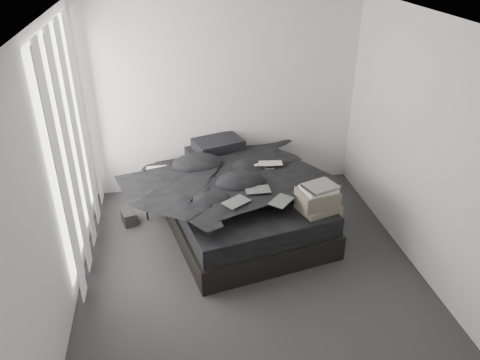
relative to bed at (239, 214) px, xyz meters
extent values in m
cube|color=#323134|center=(-0.03, -1.02, -0.15)|extent=(3.60, 4.20, 0.01)
cube|color=white|center=(-0.03, -1.02, 2.45)|extent=(3.60, 4.20, 0.01)
cube|color=white|center=(-0.03, 1.08, 1.15)|extent=(3.60, 0.01, 2.60)
cube|color=white|center=(-0.03, -3.12, 1.15)|extent=(3.60, 0.01, 2.60)
cube|color=white|center=(-1.83, -1.02, 1.15)|extent=(0.01, 4.20, 2.60)
cube|color=white|center=(1.77, -1.02, 1.15)|extent=(0.01, 4.20, 2.60)
cube|color=white|center=(-1.81, -0.12, 1.20)|extent=(0.02, 2.00, 2.30)
cube|color=white|center=(-1.76, -0.12, 1.13)|extent=(0.06, 2.12, 2.48)
cube|color=black|center=(0.00, 0.00, 0.00)|extent=(2.08, 2.49, 0.30)
cube|color=black|center=(0.00, 0.00, 0.27)|extent=(2.00, 2.41, 0.23)
imported|color=black|center=(0.01, -0.05, 0.51)|extent=(1.97, 2.17, 0.26)
cube|color=black|center=(-0.23, 0.82, 0.46)|extent=(0.74, 0.57, 0.15)
cube|color=black|center=(-0.15, 0.81, 0.60)|extent=(0.72, 0.60, 0.14)
imported|color=silver|center=(0.38, 0.14, 0.65)|extent=(0.37, 0.26, 0.03)
cube|color=black|center=(-0.14, -0.63, 0.64)|extent=(0.33, 0.30, 0.01)
cube|color=black|center=(0.14, -0.40, 0.65)|extent=(0.28, 0.18, 0.01)
cube|color=black|center=(0.34, -0.69, 0.65)|extent=(0.32, 0.33, 0.01)
cylinder|color=black|center=(-0.98, 0.39, 0.18)|extent=(0.42, 0.42, 0.65)
cube|color=white|center=(-0.97, 0.38, 0.51)|extent=(0.26, 0.19, 0.01)
cube|color=black|center=(-1.36, 0.25, -0.07)|extent=(0.21, 0.26, 0.16)
cube|color=black|center=(0.77, -0.64, 0.02)|extent=(0.53, 0.46, 0.34)
cube|color=#635B4E|center=(0.78, -0.65, 0.32)|extent=(0.51, 0.45, 0.26)
cube|color=#635B4E|center=(0.76, -0.64, 0.54)|extent=(0.46, 0.40, 0.18)
cube|color=silver|center=(0.77, -0.64, 0.65)|extent=(0.40, 0.35, 0.03)
cube|color=silver|center=(0.78, -0.65, 0.68)|extent=(0.41, 0.37, 0.03)
camera|label=1|loc=(-0.80, -4.85, 3.13)|focal=35.00mm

